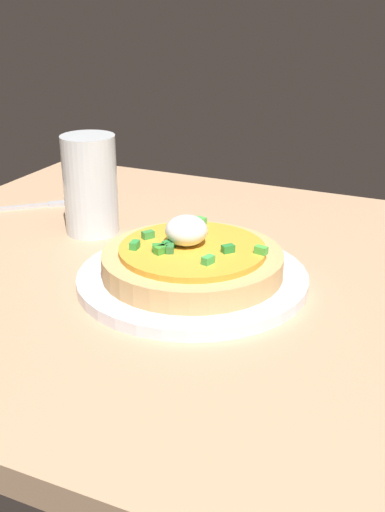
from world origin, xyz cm
name	(u,v)px	position (x,y,z in cm)	size (l,w,h in cm)	color
dining_table	(265,294)	(0.00, 0.00, 1.35)	(99.23, 68.86, 2.70)	tan
plate	(192,279)	(-7.12, -3.45, 3.33)	(24.57, 24.57, 1.26)	white
pizza	(192,259)	(-7.17, -3.44, 5.58)	(19.19, 19.19, 6.20)	tan
cup_near	(91,190)	(-25.34, 5.49, 8.25)	(6.79, 6.79, 12.53)	silver
fork	(38,206)	(-37.78, 10.43, 2.95)	(8.48, 7.72, 0.50)	#B7B7BC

